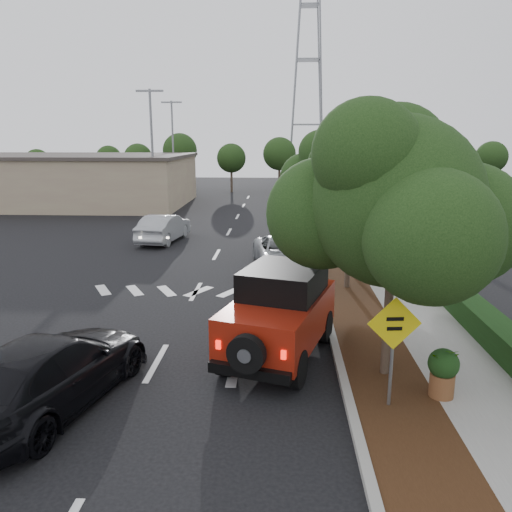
# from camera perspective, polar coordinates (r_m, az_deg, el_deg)

# --- Properties ---
(ground) EXTENTS (120.00, 120.00, 0.00)m
(ground) POSITION_cam_1_polar(r_m,az_deg,el_deg) (13.15, -11.31, -11.87)
(ground) COLOR black
(ground) RESTS_ON ground
(curb) EXTENTS (0.20, 70.00, 0.15)m
(curb) POSITION_cam_1_polar(r_m,az_deg,el_deg) (24.19, 6.33, 0.22)
(curb) COLOR #9E9B93
(curb) RESTS_ON ground
(planting_strip) EXTENTS (1.80, 70.00, 0.12)m
(planting_strip) POSITION_cam_1_polar(r_m,az_deg,el_deg) (24.27, 8.68, 0.15)
(planting_strip) COLOR black
(planting_strip) RESTS_ON ground
(sidewalk) EXTENTS (2.00, 70.00, 0.12)m
(sidewalk) POSITION_cam_1_polar(r_m,az_deg,el_deg) (24.54, 13.10, 0.10)
(sidewalk) COLOR gray
(sidewalk) RESTS_ON ground
(hedge) EXTENTS (0.80, 70.00, 0.80)m
(hedge) POSITION_cam_1_polar(r_m,az_deg,el_deg) (24.76, 16.33, 0.83)
(hedge) COLOR black
(hedge) RESTS_ON ground
(commercial_building) EXTENTS (22.00, 12.00, 4.00)m
(commercial_building) POSITION_cam_1_polar(r_m,az_deg,el_deg) (45.83, -22.02, 7.98)
(commercial_building) COLOR gray
(commercial_building) RESTS_ON ground
(transmission_tower) EXTENTS (7.00, 4.00, 28.00)m
(transmission_tower) POSITION_cam_1_polar(r_m,az_deg,el_deg) (59.84, 5.66, 8.00)
(transmission_tower) COLOR slate
(transmission_tower) RESTS_ON ground
(street_tree_near) EXTENTS (3.80, 3.80, 5.92)m
(street_tree_near) POSITION_cam_1_polar(r_m,az_deg,el_deg) (12.58, 14.40, -13.25)
(street_tree_near) COLOR black
(street_tree_near) RESTS_ON ground
(street_tree_mid) EXTENTS (3.20, 3.20, 5.32)m
(street_tree_mid) POSITION_cam_1_polar(r_m,az_deg,el_deg) (19.01, 10.30, -3.82)
(street_tree_mid) COLOR black
(street_tree_mid) RESTS_ON ground
(street_tree_far) EXTENTS (3.40, 3.40, 5.62)m
(street_tree_far) POSITION_cam_1_polar(r_m,az_deg,el_deg) (25.26, 8.46, 0.54)
(street_tree_far) COLOR black
(street_tree_far) RESTS_ON ground
(light_pole_a) EXTENTS (2.00, 0.22, 9.00)m
(light_pole_a) POSITION_cam_1_polar(r_m,az_deg,el_deg) (39.11, -11.44, 4.96)
(light_pole_a) COLOR slate
(light_pole_a) RESTS_ON ground
(light_pole_b) EXTENTS (2.00, 0.22, 9.00)m
(light_pole_b) POSITION_cam_1_polar(r_m,az_deg,el_deg) (50.93, -9.26, 6.96)
(light_pole_b) COLOR slate
(light_pole_b) RESTS_ON ground
(red_jeep) EXTENTS (3.16, 4.74, 2.32)m
(red_jeep) POSITION_cam_1_polar(r_m,az_deg,el_deg) (13.00, 2.97, -6.29)
(red_jeep) COLOR black
(red_jeep) RESTS_ON ground
(silver_suv_ahead) EXTENTS (2.90, 5.02, 1.32)m
(silver_suv_ahead) POSITION_cam_1_polar(r_m,az_deg,el_deg) (21.73, 3.04, 0.36)
(silver_suv_ahead) COLOR #A8ACB0
(silver_suv_ahead) RESTS_ON ground
(black_suv_oncoming) EXTENTS (3.34, 5.72, 1.56)m
(black_suv_oncoming) POSITION_cam_1_polar(r_m,az_deg,el_deg) (11.57, -22.49, -12.08)
(black_suv_oncoming) COLOR black
(black_suv_oncoming) RESTS_ON ground
(silver_sedan_oncoming) EXTENTS (2.20, 4.73, 1.50)m
(silver_sedan_oncoming) POSITION_cam_1_polar(r_m,az_deg,el_deg) (27.68, -10.49, 3.17)
(silver_sedan_oncoming) COLOR #9C9FA3
(silver_sedan_oncoming) RESTS_ON ground
(parked_suv) EXTENTS (4.99, 3.10, 1.58)m
(parked_suv) POSITION_cam_1_polar(r_m,az_deg,el_deg) (39.42, -13.80, 6.07)
(parked_suv) COLOR #9EA2A6
(parked_suv) RESTS_ON ground
(speed_hump_sign) EXTENTS (1.11, 0.14, 2.36)m
(speed_hump_sign) POSITION_cam_1_polar(r_m,az_deg,el_deg) (10.55, 15.43, -8.92)
(speed_hump_sign) COLOR slate
(speed_hump_sign) RESTS_ON ground
(terracotta_planter) EXTENTS (0.66, 0.66, 1.14)m
(terracotta_planter) POSITION_cam_1_polar(r_m,az_deg,el_deg) (11.59, 20.61, -11.89)
(terracotta_planter) COLOR brown
(terracotta_planter) RESTS_ON ground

